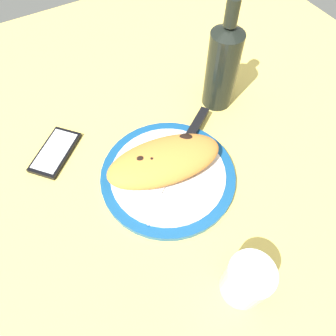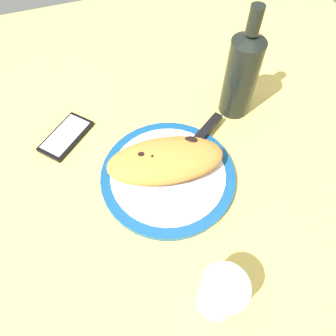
{
  "view_description": "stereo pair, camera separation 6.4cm",
  "coord_description": "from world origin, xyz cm",
  "px_view_note": "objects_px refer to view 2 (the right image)",
  "views": [
    {
      "loc": [
        -17.12,
        -29.97,
        57.19
      ],
      "look_at": [
        0.0,
        0.0,
        3.65
      ],
      "focal_mm": 33.23,
      "sensor_mm": 36.0,
      "label": 1
    },
    {
      "loc": [
        -11.33,
        -32.61,
        57.19
      ],
      "look_at": [
        0.0,
        0.0,
        3.65
      ],
      "focal_mm": 33.23,
      "sensor_mm": 36.0,
      "label": 2
    }
  ],
  "objects_px": {
    "calzone": "(167,160)",
    "fork": "(178,197)",
    "water_glass": "(218,295)",
    "knife": "(199,139)",
    "smartphone": "(66,136)",
    "wine_bottle": "(242,74)",
    "plate": "(168,175)"
  },
  "relations": [
    {
      "from": "fork",
      "to": "knife",
      "type": "distance_m",
      "value": 0.15
    },
    {
      "from": "calzone",
      "to": "knife",
      "type": "bearing_deg",
      "value": 26.24
    },
    {
      "from": "calzone",
      "to": "fork",
      "type": "relative_size",
      "value": 1.65
    },
    {
      "from": "water_glass",
      "to": "knife",
      "type": "bearing_deg",
      "value": 72.91
    },
    {
      "from": "fork",
      "to": "wine_bottle",
      "type": "bearing_deg",
      "value": 41.84
    },
    {
      "from": "calzone",
      "to": "water_glass",
      "type": "distance_m",
      "value": 0.27
    },
    {
      "from": "calzone",
      "to": "water_glass",
      "type": "bearing_deg",
      "value": -91.4
    },
    {
      "from": "water_glass",
      "to": "wine_bottle",
      "type": "height_order",
      "value": "wine_bottle"
    },
    {
      "from": "fork",
      "to": "knife",
      "type": "bearing_deg",
      "value": 52.0
    },
    {
      "from": "plate",
      "to": "calzone",
      "type": "height_order",
      "value": "calzone"
    },
    {
      "from": "fork",
      "to": "water_glass",
      "type": "xyz_separation_m",
      "value": [
        -0.0,
        -0.2,
        0.02
      ]
    },
    {
      "from": "fork",
      "to": "water_glass",
      "type": "bearing_deg",
      "value": -90.98
    },
    {
      "from": "calzone",
      "to": "fork",
      "type": "height_order",
      "value": "calzone"
    },
    {
      "from": "plate",
      "to": "fork",
      "type": "xyz_separation_m",
      "value": [
        -0.0,
        -0.06,
        0.01
      ]
    },
    {
      "from": "wine_bottle",
      "to": "water_glass",
      "type": "bearing_deg",
      "value": -119.49
    },
    {
      "from": "plate",
      "to": "wine_bottle",
      "type": "distance_m",
      "value": 0.28
    },
    {
      "from": "plate",
      "to": "water_glass",
      "type": "relative_size",
      "value": 3.07
    },
    {
      "from": "smartphone",
      "to": "water_glass",
      "type": "height_order",
      "value": "water_glass"
    },
    {
      "from": "water_glass",
      "to": "wine_bottle",
      "type": "relative_size",
      "value": 0.36
    },
    {
      "from": "plate",
      "to": "knife",
      "type": "distance_m",
      "value": 0.11
    },
    {
      "from": "smartphone",
      "to": "wine_bottle",
      "type": "relative_size",
      "value": 0.53
    },
    {
      "from": "calzone",
      "to": "fork",
      "type": "distance_m",
      "value": 0.08
    },
    {
      "from": "smartphone",
      "to": "plate",
      "type": "bearing_deg",
      "value": -43.62
    },
    {
      "from": "plate",
      "to": "water_glass",
      "type": "xyz_separation_m",
      "value": [
        -0.0,
        -0.26,
        0.03
      ]
    },
    {
      "from": "plate",
      "to": "fork",
      "type": "height_order",
      "value": "fork"
    },
    {
      "from": "plate",
      "to": "knife",
      "type": "height_order",
      "value": "knife"
    },
    {
      "from": "calzone",
      "to": "knife",
      "type": "relative_size",
      "value": 1.2
    },
    {
      "from": "knife",
      "to": "smartphone",
      "type": "height_order",
      "value": "knife"
    },
    {
      "from": "calzone",
      "to": "knife",
      "type": "height_order",
      "value": "calzone"
    },
    {
      "from": "calzone",
      "to": "water_glass",
      "type": "xyz_separation_m",
      "value": [
        -0.01,
        -0.27,
        -0.0
      ]
    },
    {
      "from": "smartphone",
      "to": "wine_bottle",
      "type": "distance_m",
      "value": 0.42
    },
    {
      "from": "water_glass",
      "to": "wine_bottle",
      "type": "bearing_deg",
      "value": 60.51
    }
  ]
}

